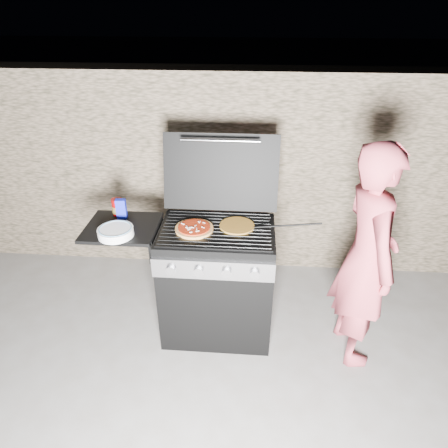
# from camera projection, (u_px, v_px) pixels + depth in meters

# --- Properties ---
(ground) EXTENTS (50.00, 50.00, 0.00)m
(ground) POSITION_uv_depth(u_px,v_px,m) (218.00, 326.00, 3.20)
(ground) COLOR #5D5750
(stone_wall) EXTENTS (8.00, 0.35, 1.80)m
(stone_wall) POSITION_uv_depth(u_px,v_px,m) (227.00, 172.00, 3.66)
(stone_wall) COLOR #7E6854
(stone_wall) RESTS_ON ground
(gas_grill) EXTENTS (1.34, 0.79, 0.91)m
(gas_grill) POSITION_uv_depth(u_px,v_px,m) (184.00, 280.00, 2.99)
(gas_grill) COLOR black
(gas_grill) RESTS_ON ground
(pizza_topped) EXTENTS (0.34, 0.34, 0.03)m
(pizza_topped) POSITION_uv_depth(u_px,v_px,m) (194.00, 228.00, 2.72)
(pizza_topped) COLOR #B88C3D
(pizza_topped) RESTS_ON gas_grill
(pizza_plain) EXTENTS (0.30, 0.30, 0.01)m
(pizza_plain) POSITION_uv_depth(u_px,v_px,m) (237.00, 226.00, 2.77)
(pizza_plain) COLOR gold
(pizza_plain) RESTS_ON gas_grill
(sauce_jar) EXTENTS (0.08, 0.08, 0.13)m
(sauce_jar) POSITION_uv_depth(u_px,v_px,m) (118.00, 207.00, 2.91)
(sauce_jar) COLOR #850204
(sauce_jar) RESTS_ON gas_grill
(blue_carton) EXTENTS (0.07, 0.04, 0.15)m
(blue_carton) POSITION_uv_depth(u_px,v_px,m) (121.00, 209.00, 2.86)
(blue_carton) COLOR #151EC3
(blue_carton) RESTS_ON gas_grill
(plate_stack) EXTENTS (0.27, 0.27, 0.05)m
(plate_stack) POSITION_uv_depth(u_px,v_px,m) (116.00, 232.00, 2.67)
(plate_stack) COLOR white
(plate_stack) RESTS_ON gas_grill
(person) EXTENTS (0.46, 0.63, 1.60)m
(person) POSITION_uv_depth(u_px,v_px,m) (366.00, 258.00, 2.62)
(person) COLOR #B13F4C
(person) RESTS_ON ground
(tongs) EXTENTS (0.48, 0.06, 0.10)m
(tongs) POSITION_uv_depth(u_px,v_px,m) (285.00, 225.00, 2.69)
(tongs) COLOR black
(tongs) RESTS_ON gas_grill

